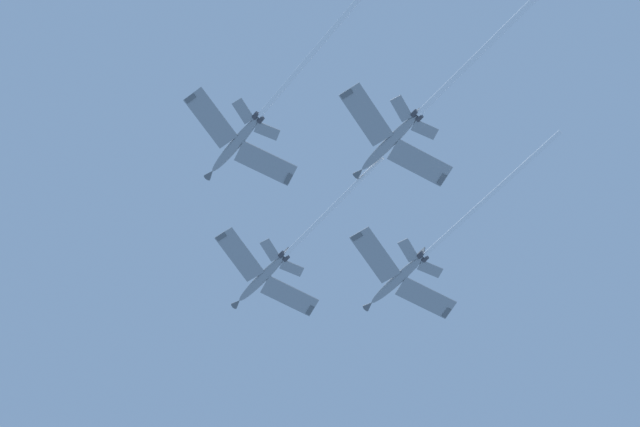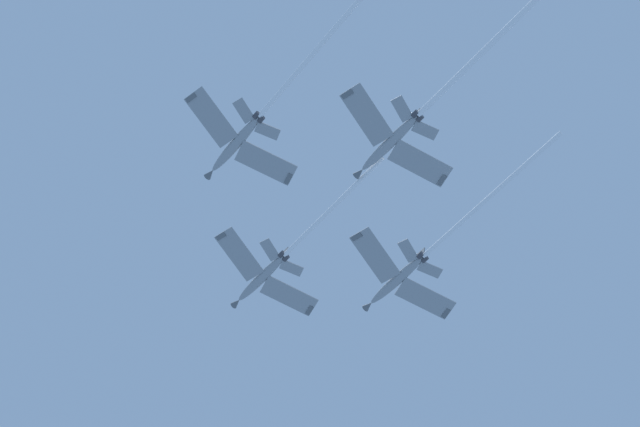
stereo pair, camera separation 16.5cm
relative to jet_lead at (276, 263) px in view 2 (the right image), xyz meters
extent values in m
ellipsoid|color=gray|center=(2.06, 3.10, 0.98)|extent=(7.95, 10.83, 4.38)
cone|color=#595E60|center=(5.65, 8.49, 2.69)|extent=(2.03, 2.21, 1.57)
ellipsoid|color=black|center=(3.10, 4.66, 2.09)|extent=(2.46, 3.00, 1.59)
cube|color=gray|center=(-2.77, 5.41, 0.67)|extent=(9.66, 6.35, 1.11)
cube|color=#595E60|center=(-6.36, 7.42, 0.71)|extent=(1.25, 1.90, 0.58)
cube|color=gray|center=(6.06, -0.46, 0.67)|extent=(8.67, 9.03, 1.11)
cube|color=#595E60|center=(9.30, -3.00, 0.71)|extent=(1.78, 1.71, 0.58)
cube|color=gray|center=(-2.51, 0.34, -0.30)|extent=(3.95, 2.69, 0.62)
cube|color=gray|center=(1.28, -2.19, -0.30)|extent=(3.63, 3.93, 0.62)
cube|color=#595E60|center=(-0.71, -1.06, 1.10)|extent=(1.83, 2.63, 3.32)
cylinder|color=#38383D|center=(-1.41, -1.30, -0.60)|extent=(1.31, 1.42, 1.03)
cylinder|color=#38383D|center=(-0.66, -1.80, -0.60)|extent=(1.31, 1.42, 1.03)
cylinder|color=white|center=(-7.34, -11.03, -3.62)|extent=(13.13, 19.22, 6.64)
ellipsoid|color=gray|center=(-20.74, 0.38, -3.85)|extent=(8.11, 10.73, 4.44)
cone|color=#595E60|center=(-17.06, 5.70, -2.11)|extent=(2.04, 2.21, 1.58)
ellipsoid|color=black|center=(-19.68, 1.92, -2.73)|extent=(2.50, 2.98, 1.60)
cube|color=gray|center=(-25.52, 2.79, -4.16)|extent=(9.67, 6.48, 1.13)
cube|color=#595E60|center=(-29.08, 4.86, -4.12)|extent=(1.28, 1.90, 0.59)
cube|color=gray|center=(-16.81, -3.25, -4.16)|extent=(8.59, 9.09, 1.13)
cube|color=#595E60|center=(-13.62, -5.85, -4.12)|extent=(1.79, 1.69, 0.59)
cube|color=gray|center=(-25.36, -2.29, -5.16)|extent=(3.96, 2.74, 0.62)
cube|color=gray|center=(-21.62, -4.88, -5.16)|extent=(3.60, 3.94, 0.62)
cube|color=#595E60|center=(-23.59, -3.73, -3.76)|extent=(1.88, 2.61, 3.33)
cylinder|color=#38383D|center=(-24.28, -3.94, -5.46)|extent=(1.33, 1.42, 1.03)
cylinder|color=#38383D|center=(-23.54, -4.45, -5.46)|extent=(1.33, 1.42, 1.03)
cylinder|color=white|center=(-32.04, -15.93, -9.32)|extent=(16.77, 23.73, 8.34)
ellipsoid|color=gray|center=(6.11, -17.99, -4.42)|extent=(7.98, 10.80, 4.46)
cone|color=#595E60|center=(9.71, -12.62, -2.66)|extent=(2.03, 2.21, 1.58)
ellipsoid|color=black|center=(7.15, -16.44, -3.29)|extent=(2.47, 3.00, 1.60)
cube|color=gray|center=(1.29, -15.66, -4.73)|extent=(9.66, 6.37, 1.14)
cube|color=#595E60|center=(-2.30, -13.64, -4.69)|extent=(1.26, 1.90, 0.59)
cube|color=gray|center=(10.09, -21.56, -4.73)|extent=(8.65, 9.04, 1.14)
cube|color=#595E60|center=(13.32, -24.11, -4.69)|extent=(1.78, 1.71, 0.59)
cube|color=gray|center=(1.52, -20.73, -5.73)|extent=(3.95, 2.69, 0.63)
cube|color=gray|center=(5.31, -23.27, -5.73)|extent=(3.62, 3.93, 0.63)
cube|color=#595E60|center=(3.32, -22.14, -4.33)|extent=(1.85, 2.63, 3.33)
cylinder|color=#38383D|center=(2.63, -22.36, -6.04)|extent=(1.32, 1.42, 1.03)
cylinder|color=#38383D|center=(3.38, -22.87, -6.04)|extent=(1.32, 1.42, 1.03)
cylinder|color=white|center=(-4.58, -33.92, -9.75)|extent=(15.64, 22.84, 7.99)
ellipsoid|color=gray|center=(-15.75, -21.90, -7.96)|extent=(7.88, 10.85, 4.54)
cone|color=#595E60|center=(-12.21, -16.51, -6.16)|extent=(2.03, 2.22, 1.59)
ellipsoid|color=black|center=(-14.73, -20.35, -6.82)|extent=(2.45, 3.01, 1.62)
cube|color=gray|center=(-20.59, -19.62, -8.27)|extent=(9.66, 6.30, 1.16)
cube|color=#595E60|center=(-24.19, -17.63, -8.24)|extent=(1.24, 1.90, 0.60)
cube|color=gray|center=(-11.73, -25.43, -8.27)|extent=(8.69, 9.00, 1.16)
cube|color=#595E60|center=(-8.48, -27.95, -8.24)|extent=(1.77, 1.71, 0.60)
cube|color=gray|center=(-20.30, -24.68, -9.30)|extent=(3.94, 2.66, 0.64)
cube|color=gray|center=(-16.49, -27.18, -9.30)|extent=(3.64, 3.92, 0.64)
cube|color=#595E60|center=(-18.50, -26.08, -7.90)|extent=(1.83, 2.66, 3.34)
cylinder|color=#38383D|center=(-19.18, -26.30, -9.62)|extent=(1.32, 1.42, 1.04)
cylinder|color=#38383D|center=(-18.43, -26.80, -9.62)|extent=(1.32, 1.42, 1.04)
cylinder|color=white|center=(-24.91, -35.86, -12.72)|extent=(12.87, 18.97, 6.95)
camera|label=1|loc=(-39.07, -17.69, -135.94)|focal=50.03mm
camera|label=2|loc=(-39.11, -17.53, -135.94)|focal=50.03mm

